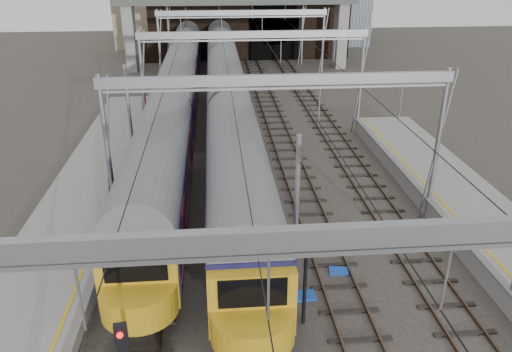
{
  "coord_description": "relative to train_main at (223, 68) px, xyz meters",
  "views": [
    {
      "loc": [
        -3.04,
        -14.81,
        13.04
      ],
      "look_at": [
        -0.99,
        8.71,
        2.4
      ],
      "focal_mm": 35.0,
      "sensor_mm": 36.0,
      "label": 1
    }
  ],
  "objects": [
    {
      "name": "overbridge",
      "position": [
        2.0,
        12.14,
        4.62
      ],
      "size": [
        28.0,
        3.0,
        9.25
      ],
      "color": "gray",
      "rests_on": "ground"
    },
    {
      "name": "platform_left",
      "position": [
        -8.18,
        -31.36,
        -2.1
      ],
      "size": [
        4.32,
        55.0,
        1.12
      ],
      "color": "gray",
      "rests_on": "ground"
    },
    {
      "name": "equip_cover_b",
      "position": [
        0.28,
        -25.88,
        -2.61
      ],
      "size": [
        0.85,
        0.7,
        0.09
      ],
      "primitive_type": "cube",
      "rotation": [
        0.0,
        0.0,
        0.28
      ],
      "color": "blue",
      "rests_on": "ground"
    },
    {
      "name": "equip_cover_a",
      "position": [
        2.38,
        -32.16,
        -2.6
      ],
      "size": [
        0.98,
        0.72,
        0.11
      ],
      "primitive_type": "cube",
      "rotation": [
        0.0,
        0.0,
        0.06
      ],
      "color": "blue",
      "rests_on": "ground"
    },
    {
      "name": "equip_cover_c",
      "position": [
        4.24,
        -30.56,
        -2.6
      ],
      "size": [
        0.93,
        0.71,
        0.1
      ],
      "primitive_type": "cube",
      "rotation": [
        0.0,
        0.0,
        -0.14
      ],
      "color": "blue",
      "rests_on": "ground"
    },
    {
      "name": "train_main",
      "position": [
        0.0,
        0.0,
        0.0
      ],
      "size": [
        3.07,
        70.96,
        5.19
      ],
      "color": "black",
      "rests_on": "ground"
    },
    {
      "name": "relay_cabinet",
      "position": [
        -4.97,
        -33.24,
        -2.1
      ],
      "size": [
        0.64,
        0.57,
        1.11
      ],
      "primitive_type": "cube",
      "rotation": [
        0.0,
        0.0,
        -0.21
      ],
      "color": "silver",
      "rests_on": "ground"
    },
    {
      "name": "train_second",
      "position": [
        -4.0,
        1.26,
        -0.03
      ],
      "size": [
        3.03,
        69.97,
        5.13
      ],
      "color": "black",
      "rests_on": "ground"
    },
    {
      "name": "signal_near_centre",
      "position": [
        2.09,
        -33.76,
        0.17
      ],
      "size": [
        0.34,
        0.45,
        4.42
      ],
      "rotation": [
        0.0,
        0.0,
        0.16
      ],
      "color": "black",
      "rests_on": "ground"
    },
    {
      "name": "retaining_wall",
      "position": [
        3.4,
        18.07,
        1.68
      ],
      "size": [
        28.0,
        2.75,
        9.0
      ],
      "color": "black",
      "rests_on": "ground"
    },
    {
      "name": "ground",
      "position": [
        2.0,
        -33.86,
        -2.65
      ],
      "size": [
        160.0,
        160.0,
        0.0
      ],
      "primitive_type": "plane",
      "color": "#38332D",
      "rests_on": "ground"
    },
    {
      "name": "tracks",
      "position": [
        2.0,
        -18.86,
        -2.63
      ],
      "size": [
        14.4,
        80.0,
        0.22
      ],
      "color": "#4C3828",
      "rests_on": "ground"
    },
    {
      "name": "overhead_line",
      "position": [
        2.0,
        -12.38,
        3.92
      ],
      "size": [
        16.8,
        80.0,
        8.0
      ],
      "color": "gray",
      "rests_on": "ground"
    }
  ]
}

